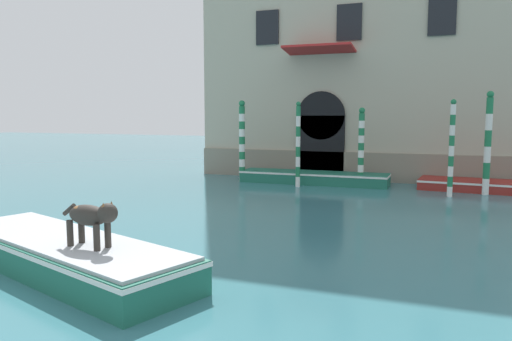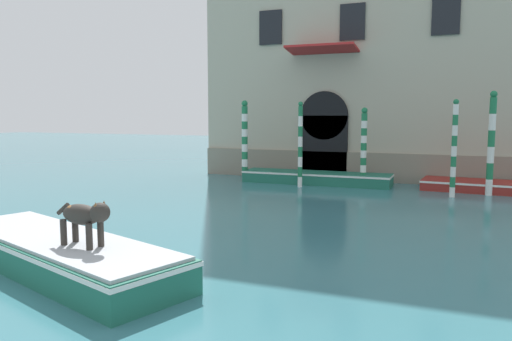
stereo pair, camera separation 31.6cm
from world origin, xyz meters
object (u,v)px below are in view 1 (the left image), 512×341
Objects in this scene: boat_moored_far at (480,185)px; mooring_pole_0 at (242,141)px; mooring_pole_3 at (298,144)px; mooring_pole_2 at (488,143)px; boat_moored_near_palazzo at (313,177)px; mooring_pole_4 at (452,148)px; mooring_pole_1 at (361,147)px; dog_on_deck at (92,216)px; boat_foreground at (65,253)px.

mooring_pole_0 is (-9.85, -0.93, 1.62)m from boat_moored_far.
mooring_pole_3 reaches higher than boat_moored_far.
boat_moored_far is at bearing 99.07° from mooring_pole_2.
boat_moored_far is (6.68, 0.41, -0.05)m from boat_moored_near_palazzo.
boat_moored_far is 1.32× the size of mooring_pole_3.
mooring_pole_4 is (8.74, -1.03, -0.04)m from mooring_pole_0.
mooring_pole_1 is 0.85× the size of mooring_pole_2.
mooring_pole_0 is 10.01m from mooring_pole_2.
mooring_pole_3 reaches higher than dog_on_deck.
mooring_pole_4 is at bearing -15.82° from boat_moored_near_palazzo.
dog_on_deck is 14.04m from boat_moored_near_palazzo.
dog_on_deck reaches higher than boat_foreground.
mooring_pole_3 reaches higher than boat_foreground.
dog_on_deck is 15.28m from mooring_pole_2.
boat_moored_far is at bearing 71.42° from dog_on_deck.
mooring_pole_2 is (7.23, 13.44, 0.74)m from dog_on_deck.
mooring_pole_1 is at bearing 21.83° from mooring_pole_3.
boat_moored_far is (8.04, 14.06, -0.13)m from boat_foreground.
boat_moored_far is 1.42× the size of mooring_pole_1.
mooring_pole_3 is at bearing -158.17° from mooring_pole_1.
dog_on_deck is 0.20× the size of boat_moored_near_palazzo.
mooring_pole_2 is at bearing -76.83° from boat_moored_far.
mooring_pole_3 is at bearing -175.35° from mooring_pole_2.
mooring_pole_0 reaches higher than boat_foreground.
mooring_pole_0 is at bearing 116.23° from boat_foreground.
mooring_pole_4 is (5.95, -0.40, 0.01)m from mooring_pole_3.
mooring_pole_4 is at bearing -115.37° from boat_moored_far.
dog_on_deck is 0.27× the size of boat_moored_far.
boat_moored_far is 2.75m from mooring_pole_4.
boat_foreground is 1.38× the size of boat_moored_far.
mooring_pole_0 reaches higher than mooring_pole_3.
mooring_pole_1 is (2.07, -0.18, 1.40)m from boat_moored_near_palazzo.
boat_foreground is 12.62m from mooring_pole_3.
mooring_pole_2 is at bearing -4.70° from mooring_pole_1.
boat_moored_near_palazzo is 1.67× the size of mooring_pole_2.
mooring_pole_2 is 1.09× the size of mooring_pole_4.
mooring_pole_4 is at bearing -21.41° from mooring_pole_1.
mooring_pole_0 reaches higher than boat_moored_far.
boat_foreground is at bearing 167.48° from dog_on_deck.
boat_moored_far is (7.08, 14.41, -1.00)m from dog_on_deck.
mooring_pole_2 reaches higher than boat_moored_near_palazzo.
mooring_pole_3 is (-7.05, -1.56, 1.57)m from boat_moored_far.
mooring_pole_0 reaches higher than mooring_pole_4.
boat_foreground is at bearing -115.65° from boat_moored_far.
mooring_pole_2 is (0.16, -0.98, 1.74)m from boat_moored_far.
mooring_pole_4 is at bearing -6.73° from mooring_pole_0.
mooring_pole_1 reaches higher than boat_foreground.
boat_moored_far is 1.21× the size of mooring_pole_2.
mooring_pole_4 is at bearing 78.58° from boat_foreground.
mooring_pole_4 is at bearing -3.80° from mooring_pole_3.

